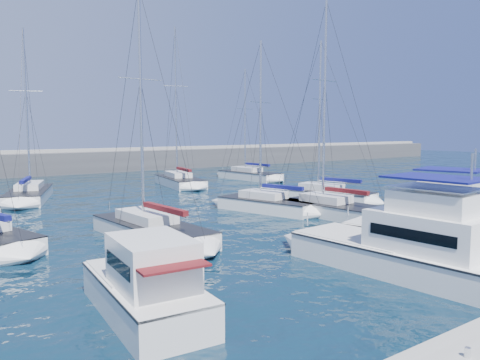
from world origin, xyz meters
TOP-DOWN VIEW (x-y plane):
  - ground at (0.00, 0.00)m, footprint 220.00×220.00m
  - breakwater at (0.00, 52.00)m, footprint 160.00×6.00m
  - dock_cleat_near_port at (-8.00, -11.00)m, footprint 0.16×0.16m
  - motor_yacht_port_outer at (-12.83, -2.80)m, footprint 3.11×6.63m
  - motor_yacht_port_inner at (-1.67, -5.04)m, footprint 4.40×10.17m
  - motor_yacht_stbd_inner at (2.34, -3.40)m, footprint 5.12×8.29m
  - motor_yacht_stbd_outer at (8.74, -0.23)m, footprint 3.46×6.08m
  - sailboat_mid_b at (-8.03, 7.43)m, footprint 3.83×9.36m
  - sailboat_mid_c at (3.14, 10.81)m, footprint 5.02×8.30m
  - sailboat_mid_d at (5.58, 6.62)m, footprint 4.10×8.08m
  - sailboat_mid_e at (10.33, 11.74)m, footprint 5.27×8.67m
  - sailboat_back_a at (-10.59, 27.33)m, footprint 5.94×9.78m
  - sailboat_back_b at (5.26, 29.12)m, footprint 4.60×9.41m
  - sailboat_back_c at (15.69, 30.21)m, footprint 4.06×9.12m

SIDE VIEW (x-z plane):
  - ground at x=0.00m, z-range 0.00..0.00m
  - sailboat_back_c at x=15.69m, z-range -6.51..7.53m
  - sailboat_mid_b at x=-8.03m, z-range -6.71..7.73m
  - sailboat_mid_c at x=3.14m, z-range -6.06..7.08m
  - sailboat_mid_e at x=10.33m, z-range -6.51..7.54m
  - sailboat_back_a at x=-10.59m, z-range -7.15..8.19m
  - sailboat_mid_d at x=5.58m, z-range -7.23..8.29m
  - sailboat_back_b at x=5.26m, z-range -8.29..9.39m
  - dock_cleat_near_port at x=-8.00m, z-range 0.60..0.85m
  - motor_yacht_port_outer at x=-12.83m, z-range -0.66..2.54m
  - motor_yacht_stbd_outer at x=8.74m, z-range -0.66..2.54m
  - breakwater at x=0.00m, z-range -1.17..3.28m
  - motor_yacht_port_inner at x=-1.67m, z-range -1.21..3.48m
  - motor_yacht_stbd_inner at x=2.34m, z-range -1.21..3.48m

